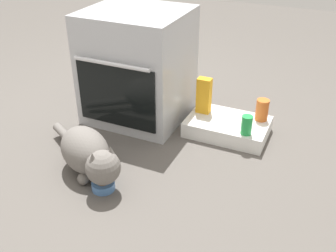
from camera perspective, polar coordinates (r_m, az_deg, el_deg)
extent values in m
plane|color=#56514C|center=(2.51, -8.23, -2.20)|extent=(8.00, 8.00, 0.00)
cube|color=#B7BABF|center=(2.64, -4.45, 8.73)|extent=(0.63, 0.58, 0.74)
cube|color=black|center=(2.45, -7.66, 4.32)|extent=(0.54, 0.01, 0.40)
cylinder|color=silver|center=(2.33, -8.40, 8.93)|extent=(0.51, 0.02, 0.02)
cube|color=white|center=(2.57, 8.63, -0.11)|extent=(0.51, 0.34, 0.10)
cylinder|color=#4C7AB7|center=(2.12, -9.38, -8.53)|extent=(0.12, 0.12, 0.05)
sphere|color=brown|center=(2.11, -9.42, -8.19)|extent=(0.07, 0.07, 0.07)
ellipsoid|color=slate|center=(2.21, -12.00, -3.39)|extent=(0.43, 0.39, 0.24)
sphere|color=slate|center=(2.02, -9.42, -5.96)|extent=(0.18, 0.18, 0.18)
cone|color=slate|center=(2.00, -8.30, -3.93)|extent=(0.06, 0.06, 0.08)
cone|color=slate|center=(1.97, -10.88, -4.83)|extent=(0.06, 0.06, 0.08)
cylinder|color=slate|center=(2.48, -14.66, -1.34)|extent=(0.29, 0.20, 0.07)
sphere|color=slate|center=(2.21, -9.00, -6.35)|extent=(0.07, 0.07, 0.07)
sphere|color=slate|center=(2.17, -12.16, -7.48)|extent=(0.07, 0.07, 0.07)
cylinder|color=green|center=(2.39, 11.37, 0.14)|extent=(0.07, 0.07, 0.12)
cylinder|color=#D16023|center=(2.56, 13.52, 2.29)|extent=(0.08, 0.08, 0.14)
cube|color=orange|center=(2.57, 5.25, 4.43)|extent=(0.09, 0.06, 0.24)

